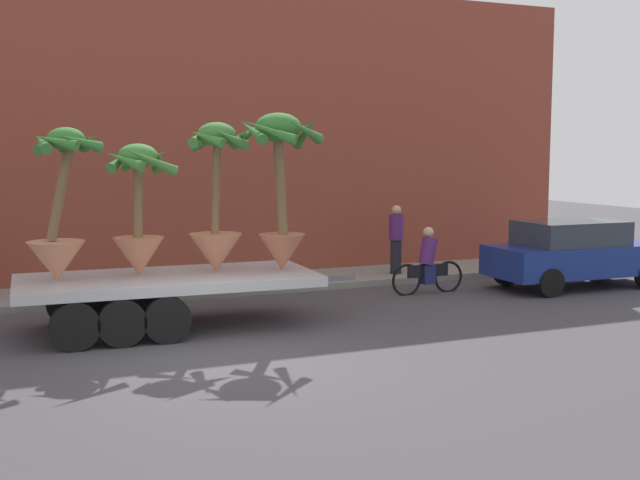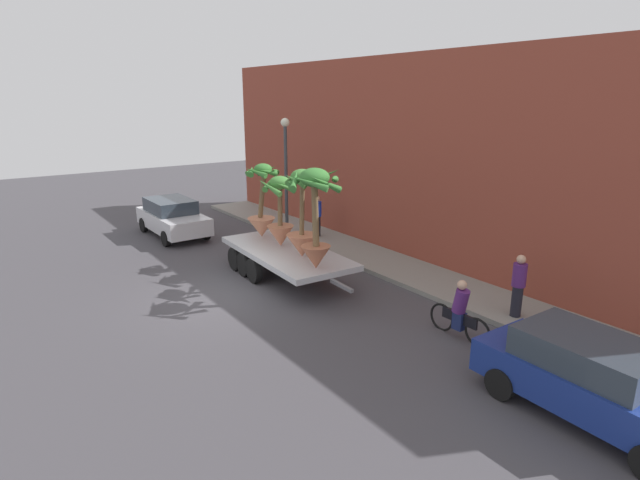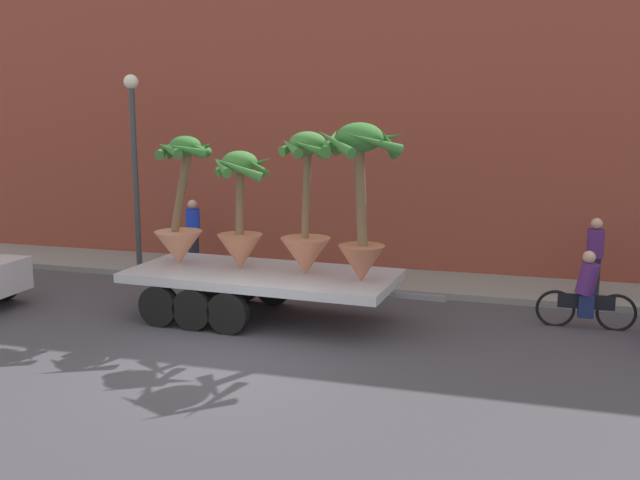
% 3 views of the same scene
% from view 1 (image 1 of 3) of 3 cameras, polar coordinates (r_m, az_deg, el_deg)
% --- Properties ---
extents(ground_plane, '(60.00, 60.00, 0.00)m').
position_cam_1_polar(ground_plane, '(12.50, -6.92, -8.56)').
color(ground_plane, '#423F44').
extents(sidewalk, '(24.00, 2.20, 0.15)m').
position_cam_1_polar(sidewalk, '(18.29, -12.29, -3.59)').
color(sidewalk, gray).
rests_on(sidewalk, ground).
extents(building_facade, '(24.00, 1.20, 7.26)m').
position_cam_1_polar(building_facade, '(19.69, -13.49, 7.48)').
color(building_facade, brown).
rests_on(building_facade, ground).
extents(flatbed_trailer, '(6.35, 2.58, 0.98)m').
position_cam_1_polar(flatbed_trailer, '(14.61, -11.79, -3.42)').
color(flatbed_trailer, '#B7BABF').
rests_on(flatbed_trailer, ground).
extents(potted_palm_rear, '(1.36, 1.30, 2.64)m').
position_cam_1_polar(potted_palm_rear, '(14.36, -18.16, 1.42)').
color(potted_palm_rear, tan).
rests_on(potted_palm_rear, flatbed_trailer).
extents(potted_palm_middle, '(1.16, 1.26, 2.75)m').
position_cam_1_polar(potted_palm_middle, '(14.73, -7.43, 2.08)').
color(potted_palm_middle, '#C17251').
rests_on(potted_palm_middle, flatbed_trailer).
extents(potted_palm_front, '(1.28, 1.40, 2.36)m').
position_cam_1_polar(potted_palm_front, '(14.48, -12.85, 1.59)').
color(potted_palm_front, '#C17251').
rests_on(potted_palm_front, flatbed_trailer).
extents(potted_palm_extra, '(1.76, 1.79, 2.93)m').
position_cam_1_polar(potted_palm_extra, '(14.75, -2.90, 4.02)').
color(potted_palm_extra, '#B26647').
rests_on(potted_palm_extra, flatbed_trailer).
extents(cyclist, '(1.84, 0.35, 1.54)m').
position_cam_1_polar(cyclist, '(18.06, 7.74, -1.72)').
color(cyclist, black).
rests_on(cyclist, ground).
extents(parked_car, '(4.30, 1.91, 1.58)m').
position_cam_1_polar(parked_car, '(19.60, 17.82, -0.87)').
color(parked_car, navy).
rests_on(parked_car, ground).
extents(pedestrian_near_gate, '(0.36, 0.36, 1.71)m').
position_cam_1_polar(pedestrian_near_gate, '(19.85, 5.48, 0.14)').
color(pedestrian_near_gate, black).
rests_on(pedestrian_near_gate, sidewalk).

